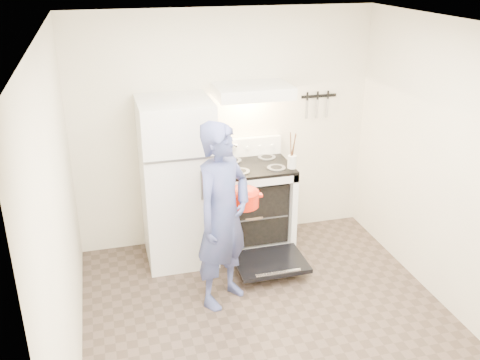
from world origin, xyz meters
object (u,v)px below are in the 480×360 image
dutch_oven (243,199)px  refrigerator (178,182)px  stove_body (254,207)px  tea_kettle (224,146)px  person (223,216)px

dutch_oven → refrigerator: bearing=127.6°
stove_body → tea_kettle: (-0.27, 0.22, 0.65)m
stove_body → person: person is taller
tea_kettle → dutch_oven: (-0.04, -0.90, -0.21)m
refrigerator → person: (0.26, -0.87, 0.01)m
tea_kettle → dutch_oven: 0.92m
stove_body → dutch_oven: bearing=-114.3°
tea_kettle → person: (-0.28, -1.12, -0.25)m
refrigerator → dutch_oven: (0.50, -0.65, 0.05)m
stove_body → refrigerator: bearing=-178.2°
tea_kettle → person: size_ratio=0.18×
tea_kettle → person: person is taller
stove_body → tea_kettle: 0.73m
stove_body → dutch_oven: 0.86m
person → dutch_oven: 0.33m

